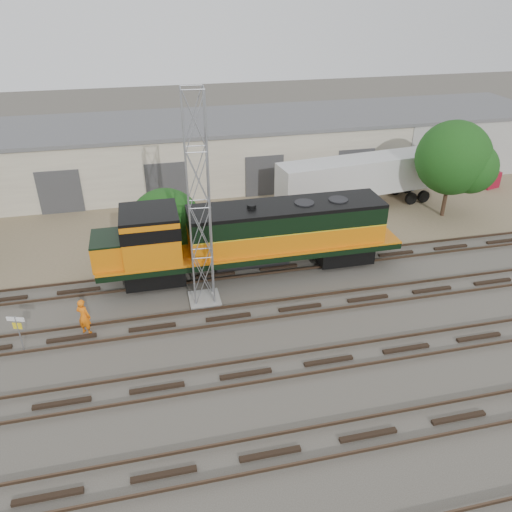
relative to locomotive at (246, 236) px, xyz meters
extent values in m
plane|color=#47423A|center=(2.04, -6.00, -2.50)|extent=(140.00, 140.00, 0.00)
cube|color=#726047|center=(2.04, 9.00, -2.49)|extent=(80.00, 16.00, 0.02)
cube|color=black|center=(2.04, -13.50, -2.43)|extent=(80.00, 2.40, 0.14)
cube|color=#4C3828|center=(2.04, -14.25, -2.29)|extent=(80.00, 0.08, 0.14)
cube|color=#4C3828|center=(2.04, -12.75, -2.29)|extent=(80.00, 0.08, 0.14)
cube|color=black|center=(2.04, -9.00, -2.43)|extent=(80.00, 2.40, 0.14)
cube|color=#4C3828|center=(2.04, -9.75, -2.29)|extent=(80.00, 0.08, 0.14)
cube|color=#4C3828|center=(2.04, -8.25, -2.29)|extent=(80.00, 0.08, 0.14)
cube|color=black|center=(2.04, -4.50, -2.43)|extent=(80.00, 2.40, 0.14)
cube|color=#4C3828|center=(2.04, -5.25, -2.29)|extent=(80.00, 0.08, 0.14)
cube|color=#4C3828|center=(2.04, -3.75, -2.29)|extent=(80.00, 0.08, 0.14)
cube|color=black|center=(2.04, 0.00, -2.43)|extent=(80.00, 2.40, 0.14)
cube|color=#4C3828|center=(2.04, -0.75, -2.29)|extent=(80.00, 0.08, 0.14)
cube|color=#4C3828|center=(2.04, 0.75, -2.29)|extent=(80.00, 0.08, 0.14)
cube|color=beige|center=(2.04, 17.00, 0.00)|extent=(58.00, 10.00, 5.00)
cube|color=#59595B|center=(2.04, 17.00, 2.65)|extent=(58.40, 10.40, 0.30)
cube|color=#999993|center=(24.04, 11.95, 0.00)|extent=(14.00, 0.10, 5.00)
cube|color=#333335|center=(-11.96, 11.94, -0.80)|extent=(3.20, 0.12, 3.40)
cube|color=#333335|center=(-3.96, 11.94, -0.80)|extent=(3.20, 0.12, 3.40)
cube|color=#333335|center=(4.04, 11.94, -0.80)|extent=(3.20, 0.12, 3.40)
cube|color=#333335|center=(12.04, 11.94, -0.80)|extent=(3.20, 0.12, 3.40)
cube|color=#333335|center=(20.04, 11.94, -0.80)|extent=(3.20, 0.12, 3.40)
cube|color=black|center=(-5.54, 0.00, -1.68)|extent=(3.41, 2.56, 1.07)
cube|color=black|center=(6.18, 0.00, -1.68)|extent=(3.41, 2.56, 1.07)
cube|color=black|center=(0.32, 0.00, -0.96)|extent=(18.12, 3.20, 0.37)
cylinder|color=black|center=(0.32, 0.00, -1.63)|extent=(4.48, 1.17, 1.17)
cube|color=#CF6C09|center=(2.45, 0.00, -0.14)|extent=(11.72, 2.77, 1.28)
cube|color=black|center=(2.45, 0.00, 1.03)|extent=(11.72, 2.77, 1.07)
cube|color=black|center=(2.45, 0.00, 1.67)|extent=(11.72, 2.77, 0.21)
cube|color=#CF6C09|center=(-5.54, 0.00, 0.61)|extent=(3.20, 3.20, 2.77)
cube|color=black|center=(-5.54, 0.00, 2.08)|extent=(3.20, 3.20, 0.17)
cube|color=#CF6C09|center=(-7.99, 0.00, -0.03)|extent=(1.71, 2.56, 1.49)
cube|color=gray|center=(-2.97, -2.54, -2.40)|extent=(1.71, 1.71, 0.20)
cylinder|color=gray|center=(-3.49, -2.02, 3.40)|extent=(0.09, 0.09, 11.39)
cylinder|color=gray|center=(-2.44, -2.02, 3.40)|extent=(0.09, 0.09, 11.39)
cylinder|color=gray|center=(-3.49, -3.06, 3.40)|extent=(0.09, 0.09, 11.39)
cylinder|color=gray|center=(-2.44, -3.06, 3.40)|extent=(0.09, 0.09, 11.39)
cylinder|color=gray|center=(-12.09, -5.03, -1.43)|extent=(0.07, 0.07, 2.13)
cube|color=white|center=(-12.09, -5.03, -0.51)|extent=(0.84, 0.31, 0.21)
cube|color=yellow|center=(-12.09, -5.03, -0.90)|extent=(0.43, 0.17, 0.34)
imported|color=orange|center=(-9.25, -4.08, -1.49)|extent=(0.88, 0.79, 2.01)
cube|color=silver|center=(10.51, 8.02, 0.12)|extent=(13.07, 4.13, 2.67)
cube|color=black|center=(15.52, 8.64, -2.00)|extent=(2.66, 2.74, 0.99)
cube|color=black|center=(5.73, 6.43, -1.85)|extent=(0.15, 0.15, 1.29)
cube|color=black|center=(5.48, 8.39, -1.85)|extent=(0.15, 0.15, 1.29)
cube|color=navy|center=(16.06, 10.92, -1.75)|extent=(1.76, 1.67, 1.50)
cube|color=maroon|center=(23.47, 9.53, -1.80)|extent=(1.82, 1.75, 1.40)
cylinder|color=#382619|center=(-4.53, 3.36, -2.28)|extent=(0.33, 0.33, 0.43)
sphere|color=#194012|center=(-4.53, 3.36, -0.39)|extent=(4.78, 4.78, 4.78)
sphere|color=#194012|center=(-3.57, 2.64, -0.87)|extent=(3.34, 3.34, 3.34)
cylinder|color=#382619|center=(16.37, 4.94, -1.16)|extent=(0.31, 0.31, 2.68)
sphere|color=#194012|center=(16.37, 4.94, 2.06)|extent=(5.37, 5.37, 5.37)
sphere|color=#194012|center=(17.44, 4.13, 1.53)|extent=(3.76, 3.76, 3.76)
camera|label=1|loc=(-5.38, -25.95, 13.34)|focal=35.00mm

